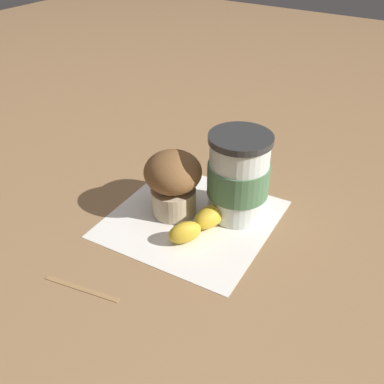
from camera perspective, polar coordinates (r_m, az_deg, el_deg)
name	(u,v)px	position (r m, az deg, el deg)	size (l,w,h in m)	color
ground_plane	(192,219)	(0.71, 0.00, -3.44)	(3.00, 3.00, 0.00)	#936D47
paper_napkin	(192,219)	(0.71, 0.00, -3.39)	(0.24, 0.24, 0.00)	white
coffee_cup	(238,176)	(0.68, 5.90, 1.98)	(0.10, 0.10, 0.14)	silver
muffin	(172,182)	(0.69, -2.58, 1.33)	(0.09, 0.09, 0.11)	beige
banana	(206,216)	(0.68, 1.78, -3.12)	(0.15, 0.06, 0.03)	gold
wooden_stirrer	(81,288)	(0.61, -13.89, -11.79)	(0.11, 0.01, 0.00)	#9E7547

